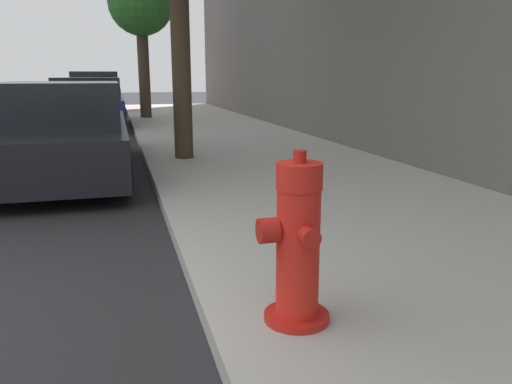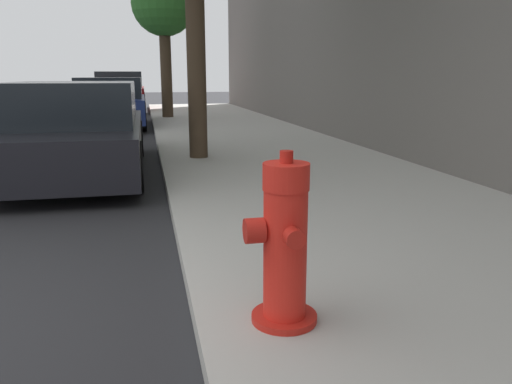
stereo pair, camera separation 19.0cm
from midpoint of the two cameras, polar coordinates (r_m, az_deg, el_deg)
sidewalk_slab at (r=3.40m, az=26.61°, el=-10.52°), size 3.53×40.00×0.12m
fire_hydrant at (r=2.49m, az=5.44°, el=-6.19°), size 0.37×0.38×0.88m
parked_car_near at (r=7.27m, az=-18.98°, el=6.67°), size 1.71×4.40×1.26m
parked_car_mid at (r=13.78m, az=-15.81°, el=9.75°), size 1.75×3.93×1.29m
parked_car_far at (r=20.07m, az=-14.94°, el=10.95°), size 1.80×4.16×1.48m
street_tree_far at (r=15.59m, az=-10.16°, el=20.17°), size 1.85×1.85×4.18m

